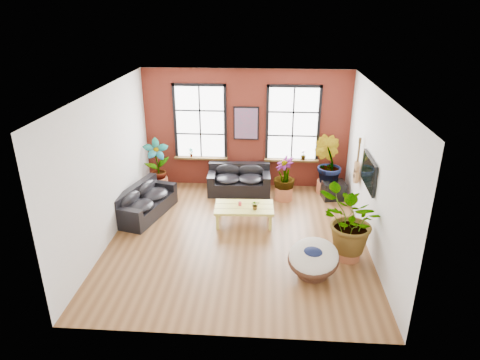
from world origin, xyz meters
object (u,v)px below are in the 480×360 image
object	(u,v)px
sofa_back	(239,180)
coffee_table	(244,208)
sofa_left	(144,202)
papasan_chair	(313,258)

from	to	relation	value
sofa_back	coffee_table	size ratio (longest dim) A/B	1.22
sofa_back	coffee_table	world-z (taller)	sofa_back
sofa_left	coffee_table	world-z (taller)	sofa_left
sofa_back	sofa_left	world-z (taller)	sofa_back
papasan_chair	sofa_back	bearing A→B (deg)	133.30
papasan_chair	coffee_table	bearing A→B (deg)	145.08
sofa_back	sofa_left	size ratio (longest dim) A/B	0.87
sofa_left	sofa_back	bearing A→B (deg)	-40.38
coffee_table	sofa_left	bearing A→B (deg)	171.11
sofa_back	papasan_chair	bearing A→B (deg)	-68.58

